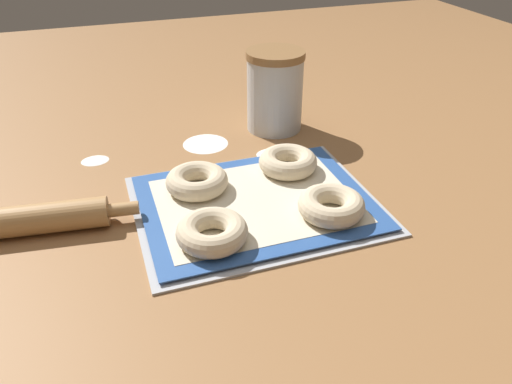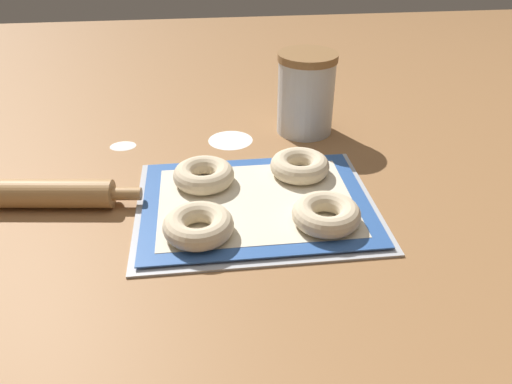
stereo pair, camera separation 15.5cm
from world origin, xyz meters
name	(u,v)px [view 1 (the left image)]	position (x,y,z in m)	size (l,w,h in m)	color
ground_plane	(246,202)	(0.00, 0.00, 0.00)	(2.80, 2.80, 0.00)	olive
baking_tray	(256,204)	(0.01, -0.02, 0.00)	(0.42, 0.33, 0.01)	#B2B5BA
baking_mat	(256,201)	(0.01, -0.02, 0.01)	(0.40, 0.31, 0.00)	#2D569E
bagel_front_left	(212,232)	(-0.09, -0.10, 0.03)	(0.11, 0.11, 0.04)	beige
bagel_front_right	(331,205)	(0.12, -0.10, 0.03)	(0.11, 0.11, 0.04)	beige
bagel_back_left	(197,181)	(-0.08, 0.05, 0.03)	(0.11, 0.11, 0.04)	beige
bagel_back_right	(288,162)	(0.11, 0.07, 0.03)	(0.11, 0.11, 0.04)	beige
flour_canister	(275,91)	(0.16, 0.28, 0.09)	(0.13, 0.13, 0.18)	silver
rolling_pin	(14,222)	(-0.38, 0.03, 0.03)	(0.39, 0.09, 0.05)	#AD7F4C
flour_patch_near	(205,143)	(-0.01, 0.25, 0.00)	(0.10, 0.10, 0.00)	white
flour_patch_far	(95,160)	(-0.25, 0.25, 0.00)	(0.06, 0.05, 0.00)	white
flour_patch_side	(274,153)	(0.11, 0.16, 0.00)	(0.08, 0.05, 0.00)	white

